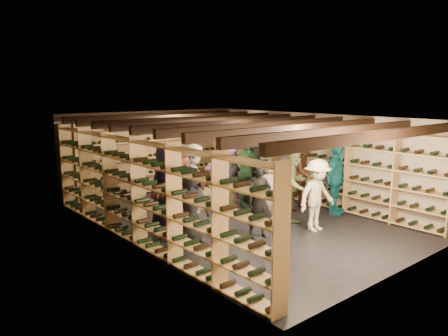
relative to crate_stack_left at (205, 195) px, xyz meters
name	(u,v)px	position (x,y,z in m)	size (l,w,h in m)	color
ground	(237,219)	(-0.06, -1.30, -0.34)	(8.00, 8.00, 0.00)	black
walls	(237,170)	(-0.06, -1.30, 0.86)	(5.52, 8.02, 2.40)	#B7A68F
ceiling	(237,117)	(-0.06, -1.30, 2.06)	(5.50, 8.00, 0.01)	beige
ceiling_joists	(237,124)	(-0.06, -1.30, 1.92)	(5.40, 7.12, 0.18)	black
wine_rack_left	(139,191)	(-2.63, -1.30, 0.74)	(0.32, 7.50, 2.15)	tan
wine_rack_right	(308,163)	(2.51, -1.30, 0.74)	(0.32, 7.50, 2.15)	tan
wine_rack_back	(152,156)	(-0.06, 2.53, 0.73)	(4.70, 0.30, 2.15)	tan
crate_stack_left	(205,195)	(0.00, 0.00, 0.00)	(0.59, 0.50, 0.68)	tan
crate_stack_right	(227,194)	(0.73, 0.00, -0.08)	(0.59, 0.50, 0.51)	tan
crate_loose	(203,190)	(0.95, 1.37, -0.25)	(0.50, 0.33, 0.17)	tan
person_0	(191,205)	(-1.78, -1.86, 0.43)	(0.75, 0.49, 1.54)	black
person_1	(259,201)	(-0.55, -2.53, 0.44)	(0.57, 0.37, 1.56)	black
person_2	(294,185)	(0.62, -2.45, 0.60)	(0.92, 0.71, 1.88)	#56623B
person_3	(317,195)	(0.72, -3.01, 0.44)	(1.01, 0.58, 1.57)	beige
person_4	(336,179)	(2.12, -2.48, 0.54)	(1.03, 0.43, 1.76)	#166D73
person_5	(180,193)	(-1.64, -1.27, 0.55)	(1.65, 0.53, 1.78)	brown
person_6	(167,186)	(-1.60, -0.70, 0.59)	(0.91, 0.59, 1.86)	#191840
person_7	(270,194)	(0.16, -2.14, 0.40)	(0.54, 0.35, 1.48)	gray
person_8	(305,173)	(1.90, -1.69, 0.61)	(0.92, 0.72, 1.89)	#452515
person_9	(193,180)	(-0.57, -0.27, 0.53)	(1.12, 0.64, 1.73)	beige
person_10	(247,173)	(0.89, -0.60, 0.56)	(1.06, 0.44, 1.81)	#214525
person_11	(230,169)	(0.84, 0.00, 0.58)	(1.71, 0.54, 1.84)	#91679A
person_12	(253,172)	(1.37, -0.32, 0.47)	(0.80, 0.52, 1.63)	#36383B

